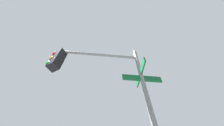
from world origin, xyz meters
name	(u,v)px	position (x,y,z in m)	size (l,w,h in m)	color
traffic_signal_near	(98,77)	(-5.57, -6.02, 3.55)	(2.77, 1.97, 5.03)	slate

